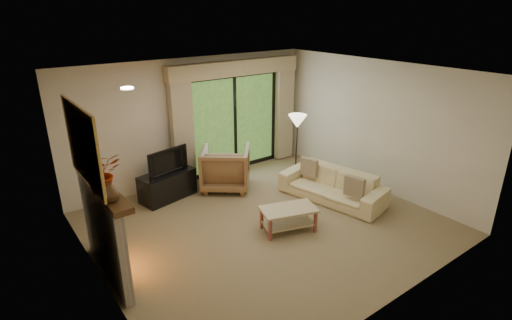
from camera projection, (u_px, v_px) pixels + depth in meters
floor at (266, 224)px, 6.94m from camera, size 5.50×5.50×0.00m
ceiling at (268, 73)px, 6.01m from camera, size 5.50×5.50×0.00m
wall_back at (193, 121)px, 8.35m from camera, size 5.00×0.00×5.00m
wall_front at (400, 214)px, 4.60m from camera, size 5.00×0.00×5.00m
wall_left at (93, 199)px, 4.94m from camera, size 0.00×5.00×5.00m
wall_right at (375, 126)px, 8.00m from camera, size 0.00×5.00×5.00m
fireplace at (104, 233)px, 5.38m from camera, size 0.24×1.70×1.37m
mirror at (83, 145)px, 4.88m from camera, size 0.07×1.45×1.02m
sliding_door at (235, 123)px, 8.94m from camera, size 2.26×0.10×2.16m
curtain_left at (182, 130)px, 8.07m from camera, size 0.45×0.18×2.35m
curtain_right at (284, 111)px, 9.57m from camera, size 0.45×0.18×2.35m
cornice at (236, 68)px, 8.43m from camera, size 3.20×0.24×0.32m
media_console at (168, 185)px, 7.79m from camera, size 1.15×0.70×0.54m
tv at (165, 161)px, 7.60m from camera, size 0.88×0.29×0.50m
armchair at (226, 168)px, 8.18m from camera, size 1.35×1.35×0.89m
sofa at (332, 186)px, 7.72m from camera, size 1.21×2.16×0.59m
pillow_near at (354, 187)px, 7.16m from camera, size 0.18×0.39×0.38m
pillow_far at (309, 167)px, 8.04m from camera, size 0.17×0.38×0.37m
coffee_table at (288, 219)px, 6.68m from camera, size 1.02×0.76×0.41m
floor_lamp at (296, 148)px, 8.50m from camera, size 0.48×0.48×1.44m
vase at (110, 192)px, 4.71m from camera, size 0.25×0.25×0.24m
branches at (101, 173)px, 4.88m from camera, size 0.49×0.43×0.52m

